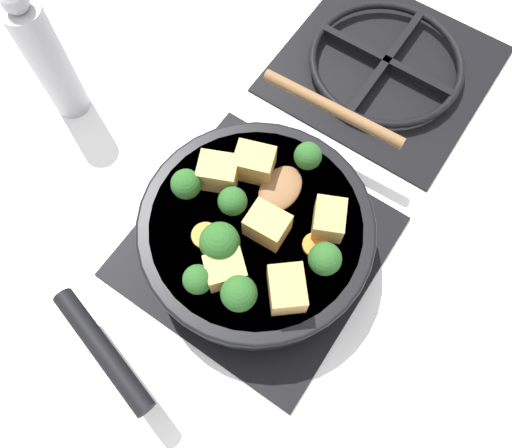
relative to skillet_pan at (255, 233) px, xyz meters
name	(u,v)px	position (x,y,z in m)	size (l,w,h in m)	color
ground_plane	(256,247)	(0.00, 0.00, -0.06)	(2.40, 2.40, 0.00)	white
front_burner_grate	(256,244)	(0.00, 0.00, -0.05)	(0.31, 0.31, 0.03)	black
rear_burner_grate	(385,65)	(0.00, 0.36, -0.05)	(0.31, 0.31, 0.03)	black
skillet_pan	(255,233)	(0.00, 0.00, 0.00)	(0.29, 0.40, 0.06)	black
wooden_spoon	(309,144)	(0.00, 0.13, 0.03)	(0.21, 0.18, 0.02)	brown
tofu_cube_center_large	(218,172)	(-0.07, 0.03, 0.04)	(0.05, 0.04, 0.04)	tan
tofu_cube_near_handle	(287,289)	(0.08, -0.05, 0.04)	(0.05, 0.04, 0.04)	tan
tofu_cube_east_chunk	(329,219)	(0.07, 0.05, 0.04)	(0.04, 0.04, 0.04)	tan
tofu_cube_west_chunk	(268,224)	(0.02, 0.00, 0.04)	(0.05, 0.04, 0.04)	tan
tofu_cube_back_piece	(225,270)	(0.01, -0.07, 0.04)	(0.04, 0.04, 0.04)	tan
tofu_cube_front_piece	(254,163)	(-0.04, 0.06, 0.04)	(0.05, 0.04, 0.04)	tan
broccoli_floret_near_spoon	(308,156)	(0.01, 0.10, 0.05)	(0.03, 0.03, 0.04)	#709956
broccoli_floret_center_top	(198,280)	(-0.01, -0.10, 0.05)	(0.03, 0.03, 0.04)	#709956
broccoli_floret_east_rim	(239,294)	(0.04, -0.08, 0.05)	(0.04, 0.04, 0.05)	#709956
broccoli_floret_west_rim	(233,200)	(-0.03, 0.00, 0.05)	(0.04, 0.04, 0.04)	#709956
broccoli_floret_north_edge	(325,259)	(0.09, 0.00, 0.05)	(0.04, 0.04, 0.05)	#709956
broccoli_floret_south_cluster	(220,242)	(-0.01, -0.05, 0.05)	(0.05, 0.05, 0.05)	#709956
broccoli_floret_mid_floret	(186,184)	(-0.09, -0.01, 0.05)	(0.04, 0.04, 0.04)	#709956
carrot_slice_orange_thin	(205,235)	(-0.04, -0.04, 0.03)	(0.03, 0.03, 0.01)	orange
carrot_slice_near_center	(315,245)	(0.07, 0.02, 0.03)	(0.03, 0.03, 0.01)	orange
pepper_mill	(48,60)	(-0.36, 0.04, 0.04)	(0.05, 0.05, 0.22)	#B2B2B7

